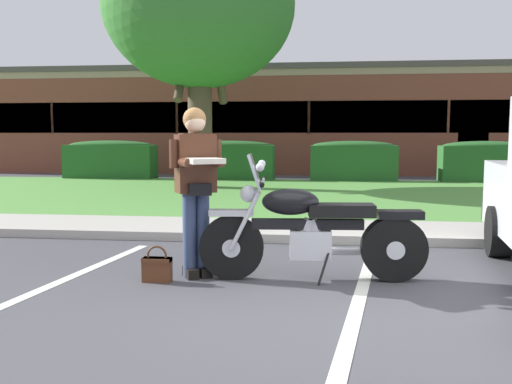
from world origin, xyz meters
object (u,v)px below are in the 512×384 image
object	(u,v)px
hedge_center_left	(229,160)
shade_tree	(199,7)
handbag	(157,267)
hedge_center_right	(353,160)
motorcycle	(321,231)
hedge_left	(110,159)
brick_building	(312,122)
hedge_right	(485,161)
rider_person	(196,178)

from	to	relation	value
hedge_center_left	shade_tree	bearing A→B (deg)	-95.83
handbag	hedge_center_right	distance (m)	12.25
hedge_center_right	motorcycle	bearing A→B (deg)	-94.38
motorcycle	handbag	bearing A→B (deg)	-170.34
shade_tree	hedge_center_right	bearing A→B (deg)	34.04
motorcycle	hedge_left	size ratio (longest dim) A/B	0.79
handbag	shade_tree	world-z (taller)	shade_tree
shade_tree	hedge_center_right	distance (m)	6.35
hedge_center_left	brick_building	bearing A→B (deg)	70.20
handbag	hedge_center_right	size ratio (longest dim) A/B	0.14
hedge_right	motorcycle	bearing A→B (deg)	-111.86
hedge_center_right	hedge_right	xyz separation A→B (m)	(3.80, -0.00, 0.00)
hedge_center_left	motorcycle	bearing A→B (deg)	-76.07
rider_person	handbag	bearing A→B (deg)	-145.43
motorcycle	handbag	world-z (taller)	motorcycle
rider_person	shade_tree	size ratio (longest dim) A/B	0.25
rider_person	hedge_center_right	world-z (taller)	rider_person
shade_tree	hedge_left	xyz separation A→B (m)	(-3.52, 2.76, -4.00)
handbag	brick_building	xyz separation A→B (m)	(1.06, 18.60, 1.81)
rider_person	shade_tree	world-z (taller)	shade_tree
handbag	hedge_center_right	xyz separation A→B (m)	(2.48, 11.98, 0.51)
shade_tree	rider_person	bearing A→B (deg)	-77.77
rider_person	hedge_center_right	distance (m)	11.94
hedge_left	brick_building	size ratio (longest dim) A/B	0.10
handbag	brick_building	world-z (taller)	brick_building
hedge_center_right	brick_building	size ratio (longest dim) A/B	0.09
handbag	hedge_left	size ratio (longest dim) A/B	0.13
hedge_right	rider_person	bearing A→B (deg)	-116.82
hedge_left	hedge_center_right	world-z (taller)	same
shade_tree	brick_building	xyz separation A→B (m)	(2.66, 9.38, -2.71)
hedge_right	hedge_center_left	bearing A→B (deg)	180.00
brick_building	shade_tree	bearing A→B (deg)	-105.86
motorcycle	hedge_right	xyz separation A→B (m)	(4.70, 11.71, 0.16)
handbag	hedge_right	world-z (taller)	hedge_right
handbag	hedge_left	distance (m)	13.04
shade_tree	hedge_center_left	distance (m)	4.87
hedge_left	hedge_center_right	bearing A→B (deg)	-0.00
brick_building	hedge_center_right	bearing A→B (deg)	-77.89
hedge_left	brick_building	xyz separation A→B (m)	(6.18, 6.62, 1.30)
shade_tree	hedge_right	bearing A→B (deg)	19.28
motorcycle	brick_building	world-z (taller)	brick_building
rider_person	hedge_left	world-z (taller)	rider_person
hedge_left	rider_person	bearing A→B (deg)	-65.03
hedge_center_left	hedge_center_right	distance (m)	3.80
motorcycle	hedge_center_left	bearing A→B (deg)	103.93
shade_tree	hedge_right	distance (m)	9.26
rider_person	hedge_center_right	xyz separation A→B (m)	(2.14, 11.74, -0.36)
rider_person	hedge_center_left	size ratio (longest dim) A/B	0.61
motorcycle	hedge_center_left	xyz separation A→B (m)	(-2.90, 11.71, 0.16)
motorcycle	hedge_left	world-z (taller)	motorcycle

